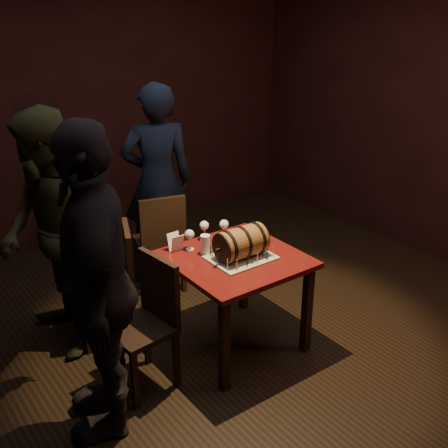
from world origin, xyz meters
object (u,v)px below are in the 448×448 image
object	(u,v)px
pub_table	(235,270)
barrel_cake	(241,243)
pint_of_ale	(205,245)
person_left_front	(96,284)
chair_left_rear	(117,278)
wine_glass_left	(190,235)
wine_glass_right	(224,225)
wine_glass_mid	(204,226)
person_back	(158,181)
person_left_rear	(51,237)
chair_left_front	(149,316)
chair_back	(161,238)

from	to	relation	value
pub_table	barrel_cake	bearing A→B (deg)	-68.86
pint_of_ale	pub_table	bearing A→B (deg)	-48.12
pub_table	person_left_front	size ratio (longest dim) A/B	0.46
pub_table	chair_left_rear	size ratio (longest dim) A/B	0.97
barrel_cake	wine_glass_left	size ratio (longest dim) A/B	2.54
chair_left_rear	wine_glass_right	bearing A→B (deg)	-22.00
wine_glass_mid	wine_glass_right	world-z (taller)	same
pub_table	person_back	size ratio (longest dim) A/B	0.50
pub_table	barrel_cake	size ratio (longest dim) A/B	2.20
wine_glass_mid	pint_of_ale	distance (m)	0.24
person_left_rear	person_left_front	bearing A→B (deg)	-2.09
wine_glass_right	chair_left_front	size ratio (longest dim) A/B	0.17
wine_glass_left	chair_left_rear	world-z (taller)	chair_left_rear
chair_left_rear	pint_of_ale	bearing A→B (deg)	-40.85
person_back	chair_left_rear	bearing A→B (deg)	64.84
person_back	barrel_cake	bearing A→B (deg)	104.87
person_left_rear	chair_left_front	bearing A→B (deg)	26.08
chair_left_rear	person_back	size ratio (longest dim) A/B	0.51
person_back	person_left_rear	bearing A→B (deg)	48.69
wine_glass_left	person_back	bearing A→B (deg)	71.33
barrel_cake	chair_left_rear	xyz separation A→B (m)	(-0.68, 0.66, -0.35)
wine_glass_left	person_back	distance (m)	1.19
chair_back	chair_left_front	world-z (taller)	same
barrel_cake	pint_of_ale	xyz separation A→B (m)	(-0.17, 0.21, -0.05)
chair_left_front	person_back	bearing A→B (deg)	57.33
person_left_rear	person_left_front	size ratio (longest dim) A/B	0.94
barrel_cake	person_back	xyz separation A→B (m)	(0.16, 1.46, 0.03)
wine_glass_right	pint_of_ale	size ratio (longest dim) A/B	1.07
wine_glass_mid	barrel_cake	bearing A→B (deg)	-84.91
chair_back	person_back	xyz separation A→B (m)	(0.20, 0.38, 0.38)
wine_glass_right	pint_of_ale	xyz separation A→B (m)	(-0.26, -0.13, -0.05)
pint_of_ale	chair_left_front	world-z (taller)	chair_left_front
pint_of_ale	chair_back	world-z (taller)	chair_back
wine_glass_left	chair_back	xyz separation A→B (m)	(0.17, 0.75, -0.35)
chair_back	barrel_cake	bearing A→B (deg)	-87.72
wine_glass_right	person_left_front	world-z (taller)	person_left_front
chair_left_rear	person_left_rear	xyz separation A→B (m)	(-0.40, 0.16, 0.39)
wine_glass_left	person_left_front	world-z (taller)	person_left_front
pint_of_ale	chair_left_rear	distance (m)	0.75
wine_glass_mid	chair_left_rear	distance (m)	0.77
pub_table	person_left_front	xyz separation A→B (m)	(-1.14, -0.17, 0.34)
person_back	person_left_front	size ratio (longest dim) A/B	0.93
pint_of_ale	chair_back	bearing A→B (deg)	82.00
wine_glass_mid	wine_glass_left	bearing A→B (deg)	-158.11
pint_of_ale	chair_left_rear	size ratio (longest dim) A/B	0.16
chair_back	person_left_rear	size ratio (longest dim) A/B	0.51
wine_glass_mid	person_left_rear	distance (m)	1.12
pub_table	chair_left_front	bearing A→B (deg)	179.75
chair_left_front	person_back	distance (m)	1.73
wine_glass_left	wine_glass_right	world-z (taller)	same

